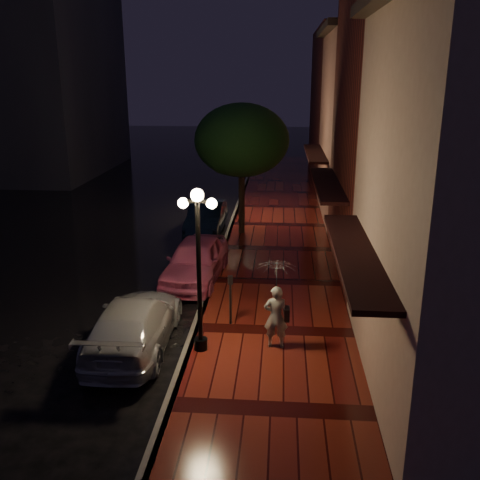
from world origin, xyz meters
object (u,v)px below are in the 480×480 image
at_px(pink_car, 196,260).
at_px(street_tree, 242,142).
at_px(navy_car, 206,218).
at_px(streetlamp_near, 199,262).
at_px(silver_car, 134,323).
at_px(woman_with_umbrella, 276,291).
at_px(parking_meter, 230,295).
at_px(streetlamp_far, 241,168).

bearing_deg(pink_car, street_tree, 82.85).
bearing_deg(navy_car, streetlamp_near, -82.58).
relative_size(streetlamp_near, navy_car, 0.99).
distance_m(silver_car, woman_with_umbrella, 3.93).
distance_m(street_tree, parking_meter, 9.96).
bearing_deg(pink_car, navy_car, 99.08).
xyz_separation_m(street_tree, silver_car, (-2.09, -10.76, -3.54)).
xyz_separation_m(street_tree, parking_meter, (0.38, -9.43, -3.20)).
distance_m(streetlamp_far, street_tree, 3.44).
relative_size(pink_car, silver_car, 0.93).
bearing_deg(parking_meter, pink_car, 101.63).
bearing_deg(navy_car, street_tree, -10.79).
bearing_deg(parking_meter, woman_with_umbrella, -55.39).
bearing_deg(parking_meter, street_tree, 80.43).
bearing_deg(streetlamp_far, pink_car, -96.18).
height_order(streetlamp_near, street_tree, street_tree).
height_order(streetlamp_near, parking_meter, streetlamp_near).
distance_m(streetlamp_far, navy_car, 3.57).
relative_size(pink_car, navy_car, 1.04).
bearing_deg(streetlamp_near, street_tree, 88.65).
relative_size(street_tree, parking_meter, 3.91).
bearing_deg(pink_car, streetlamp_far, 88.50).
distance_m(navy_car, parking_meter, 9.97).
bearing_deg(street_tree, navy_car, 168.93).
height_order(street_tree, navy_car, street_tree).
bearing_deg(navy_car, parking_meter, -77.79).
height_order(silver_car, parking_meter, parking_meter).
bearing_deg(street_tree, silver_car, -100.97).
distance_m(woman_with_umbrella, parking_meter, 1.94).
height_order(streetlamp_far, silver_car, streetlamp_far).
bearing_deg(navy_car, pink_car, -85.32).
height_order(street_tree, parking_meter, street_tree).
bearing_deg(silver_car, streetlamp_near, 171.81).
bearing_deg(pink_car, silver_car, -95.28).
distance_m(streetlamp_near, street_tree, 11.12).
xyz_separation_m(streetlamp_far, navy_car, (-1.42, -2.68, -1.88)).
distance_m(street_tree, silver_car, 11.52).
xyz_separation_m(streetlamp_near, woman_with_umbrella, (1.96, 0.31, -0.86)).
relative_size(pink_car, parking_meter, 3.05).
distance_m(street_tree, navy_car, 3.92).
height_order(pink_car, silver_car, pink_car).
xyz_separation_m(silver_car, parking_meter, (2.47, 1.34, 0.34)).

